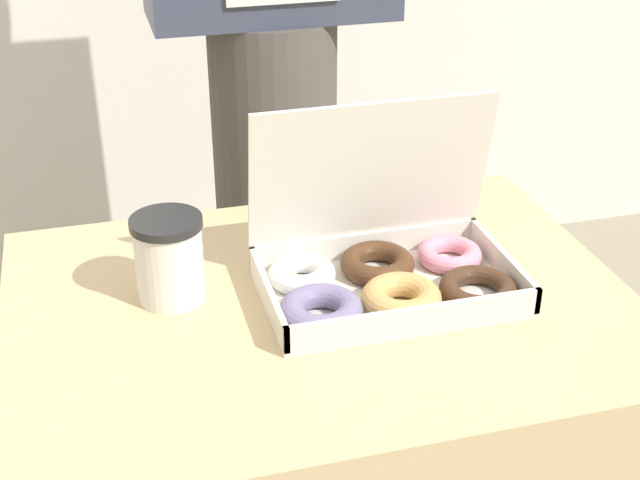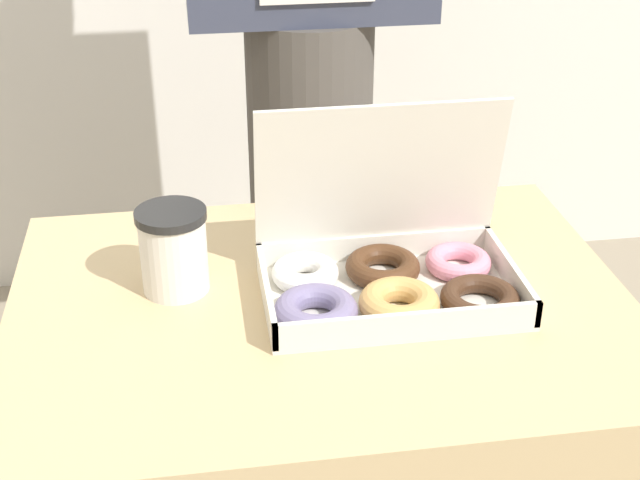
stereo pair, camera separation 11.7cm
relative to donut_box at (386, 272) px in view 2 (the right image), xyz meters
The scene contains 3 objects.
donut_box is the anchor object (origin of this frame).
coffee_cup 0.29m from the donut_box, 167.44° to the left, with size 0.10×0.10×0.12m.
person_customer 0.64m from the donut_box, 91.64° to the left, with size 0.45×0.25×1.74m.
Camera 2 is at (-0.16, -1.02, 1.36)m, focal length 50.00 mm.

